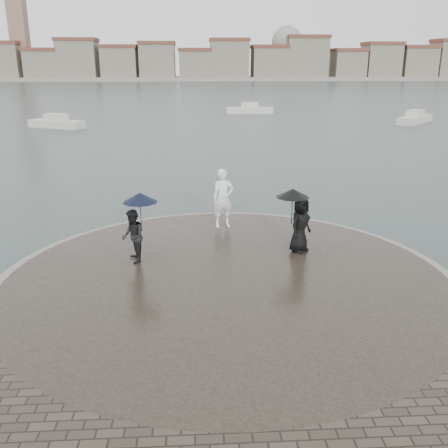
{
  "coord_description": "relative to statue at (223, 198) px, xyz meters",
  "views": [
    {
      "loc": [
        -0.82,
        -8.84,
        5.91
      ],
      "look_at": [
        0.0,
        4.8,
        1.45
      ],
      "focal_mm": 40.0,
      "sensor_mm": 36.0,
      "label": 1
    }
  ],
  "objects": [
    {
      "name": "boats",
      "position": [
        4.42,
        36.14,
        -1.01
      ],
      "size": [
        40.39,
        15.4,
        1.5
      ],
      "color": "beige",
      "rests_on": "ground"
    },
    {
      "name": "ground",
      "position": [
        -0.15,
        -7.87,
        -1.39
      ],
      "size": [
        400.0,
        400.0,
        0.0
      ],
      "primitive_type": "plane",
      "color": "#2B3835",
      "rests_on": "ground"
    },
    {
      "name": "visitor_left",
      "position": [
        -2.7,
        -3.07,
        0.08
      ],
      "size": [
        1.13,
        1.04,
        2.04
      ],
      "color": "black",
      "rests_on": "quay_tip"
    },
    {
      "name": "kerb_ring",
      "position": [
        -0.15,
        -4.37,
        -1.23
      ],
      "size": [
        12.5,
        12.5,
        0.32
      ],
      "primitive_type": "cylinder",
      "color": "gray",
      "rests_on": "ground"
    },
    {
      "name": "visitor_right",
      "position": [
        2.13,
        -2.52,
        0.08
      ],
      "size": [
        1.25,
        1.1,
        1.95
      ],
      "color": "black",
      "rests_on": "quay_tip"
    },
    {
      "name": "quay_tip",
      "position": [
        -0.15,
        -4.37,
        -1.21
      ],
      "size": [
        11.9,
        11.9,
        0.36
      ],
      "primitive_type": "cylinder",
      "color": "#2D261E",
      "rests_on": "ground"
    },
    {
      "name": "far_skyline",
      "position": [
        -6.44,
        152.84,
        4.22
      ],
      "size": [
        260.0,
        20.0,
        37.0
      ],
      "color": "gray",
      "rests_on": "ground"
    },
    {
      "name": "statue",
      "position": [
        0.0,
        0.0,
        0.0
      ],
      "size": [
        0.83,
        0.62,
        2.05
      ],
      "primitive_type": "imported",
      "rotation": [
        0.0,
        0.0,
        0.18
      ],
      "color": "white",
      "rests_on": "quay_tip"
    }
  ]
}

